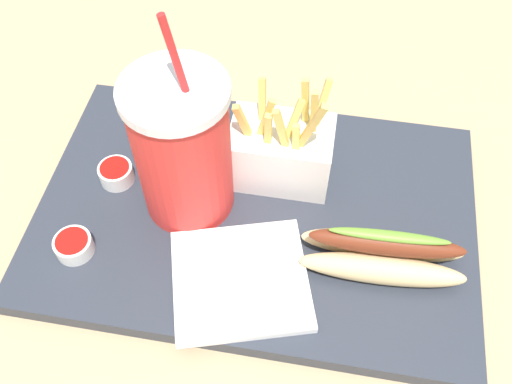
# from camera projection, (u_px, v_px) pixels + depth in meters

# --- Properties ---
(ground_plane) EXTENTS (2.40, 2.40, 0.02)m
(ground_plane) POSITION_uv_depth(u_px,v_px,m) (256.00, 223.00, 0.64)
(ground_plane) COLOR tan
(food_tray) EXTENTS (0.47, 0.31, 0.02)m
(food_tray) POSITION_uv_depth(u_px,v_px,m) (256.00, 213.00, 0.62)
(food_tray) COLOR #2D333D
(food_tray) RESTS_ON ground_plane
(soda_cup) EXTENTS (0.10, 0.10, 0.24)m
(soda_cup) POSITION_uv_depth(u_px,v_px,m) (183.00, 149.00, 0.56)
(soda_cup) COLOR red
(soda_cup) RESTS_ON food_tray
(fries_basket) EXTENTS (0.11, 0.07, 0.14)m
(fries_basket) POSITION_uv_depth(u_px,v_px,m) (281.00, 151.00, 0.61)
(fries_basket) COLOR white
(fries_basket) RESTS_ON food_tray
(hot_dog_1) EXTENTS (0.17, 0.06, 0.06)m
(hot_dog_1) POSITION_uv_depth(u_px,v_px,m) (383.00, 254.00, 0.56)
(hot_dog_1) COLOR #E5C689
(hot_dog_1) RESTS_ON food_tray
(ketchup_cup_1) EXTENTS (0.04, 0.04, 0.02)m
(ketchup_cup_1) POSITION_uv_depth(u_px,v_px,m) (74.00, 245.00, 0.58)
(ketchup_cup_1) COLOR white
(ketchup_cup_1) RESTS_ON food_tray
(ketchup_cup_2) EXTENTS (0.04, 0.04, 0.02)m
(ketchup_cup_2) POSITION_uv_depth(u_px,v_px,m) (116.00, 173.00, 0.63)
(ketchup_cup_2) COLOR white
(ketchup_cup_2) RESTS_ON food_tray
(napkin_stack) EXTENTS (0.16, 0.16, 0.01)m
(napkin_stack) POSITION_uv_depth(u_px,v_px,m) (245.00, 281.00, 0.56)
(napkin_stack) COLOR white
(napkin_stack) RESTS_ON food_tray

